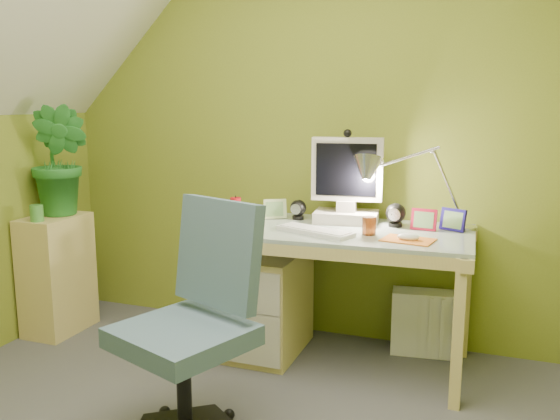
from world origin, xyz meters
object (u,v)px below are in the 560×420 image
(monitor, at_px, (347,171))
(desk_lamp, at_px, (433,169))
(task_chair, at_px, (182,332))
(radiator, at_px, (425,323))
(side_ledge, at_px, (57,274))
(desk, at_px, (336,296))
(potted_plant, at_px, (61,160))

(monitor, height_order, desk_lamp, desk_lamp)
(task_chair, relative_size, radiator, 2.70)
(monitor, bearing_deg, side_ledge, -175.83)
(desk_lamp, height_order, side_ledge, desk_lamp)
(desk, relative_size, radiator, 3.81)
(potted_plant, bearing_deg, task_chair, -34.07)
(monitor, relative_size, side_ledge, 0.79)
(desk_lamp, relative_size, side_ledge, 0.87)
(side_ledge, bearing_deg, monitor, 11.57)
(monitor, relative_size, potted_plant, 0.86)
(potted_plant, bearing_deg, radiator, 10.23)
(desk, bearing_deg, monitor, 87.83)
(desk, distance_m, task_chair, 1.05)
(monitor, height_order, potted_plant, potted_plant)
(side_ledge, relative_size, task_chair, 0.74)
(potted_plant, distance_m, task_chair, 1.64)
(monitor, distance_m, task_chair, 1.32)
(desk, xyz_separation_m, potted_plant, (-1.64, -0.11, 0.67))
(desk, bearing_deg, radiator, 28.78)
(desk, xyz_separation_m, task_chair, (-0.37, -0.98, 0.12))
(side_ledge, distance_m, task_chair, 1.55)
(desk_lamp, xyz_separation_m, side_ledge, (-2.13, -0.34, -0.68))
(side_ledge, bearing_deg, radiator, 11.34)
(side_ledge, height_order, potted_plant, potted_plant)
(side_ledge, bearing_deg, potted_plant, 51.56)
(task_chair, distance_m, radiator, 1.51)
(task_chair, bearing_deg, desk_lamp, 75.58)
(monitor, distance_m, desk_lamp, 0.45)
(potted_plant, height_order, radiator, potted_plant)
(monitor, xyz_separation_m, task_chair, (-0.37, -1.16, -0.52))
(desk, distance_m, potted_plant, 1.78)
(desk_lamp, relative_size, radiator, 1.73)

